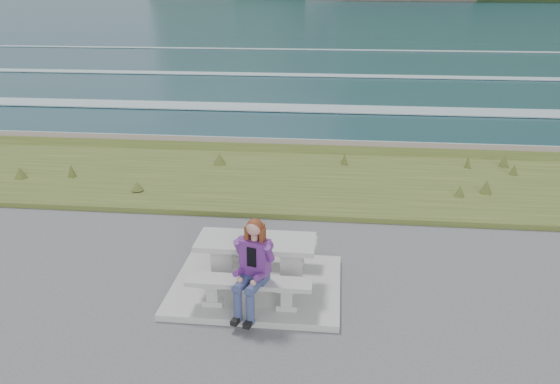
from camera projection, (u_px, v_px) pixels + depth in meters
The scene contains 8 objects.
concrete_slab at pixel (257, 286), 8.55m from camera, with size 2.60×2.10×0.10m, color #AFAFA9.
picnic_table at pixel (256, 249), 8.33m from camera, with size 1.80×0.75×0.75m.
bench_landward at pixel (249, 286), 7.76m from camera, with size 1.80×0.35×0.45m.
bench_seaward at pixel (263, 243), 9.06m from camera, with size 1.80×0.35×0.45m.
grass_verge at pixel (287, 183), 13.22m from camera, with size 160.00×4.50×0.22m, color #384F1D.
shore_drop at pixel (297, 149), 15.92m from camera, with size 160.00×0.80×2.20m, color #665B4D.
ocean at pixel (320, 98), 32.53m from camera, with size 1600.00×1600.00×0.09m.
seated_woman at pixel (251, 281), 7.58m from camera, with size 0.55×0.76×1.39m.
Camera 1 is at (1.18, -7.40, 4.44)m, focal length 35.00 mm.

